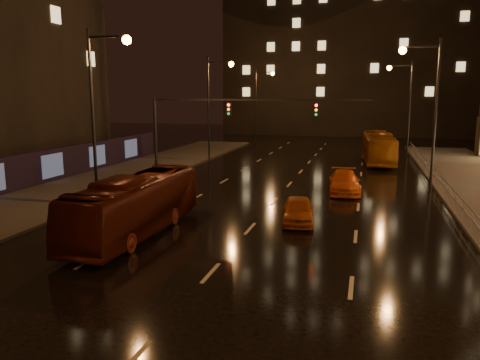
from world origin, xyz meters
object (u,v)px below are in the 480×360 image
object	(u,v)px
taxi_near	(298,210)
taxi_far	(344,182)
bus_curb	(378,148)
bus_red	(136,205)

from	to	relation	value
taxi_near	taxi_far	size ratio (longest dim) A/B	0.79
bus_curb	taxi_near	world-z (taller)	bus_curb
taxi_near	taxi_far	distance (m)	8.55
bus_red	taxi_far	size ratio (longest dim) A/B	2.02
bus_red	bus_curb	world-z (taller)	bus_curb
bus_curb	bus_red	bearing A→B (deg)	-115.91
bus_curb	taxi_near	distance (m)	23.92
bus_red	taxi_far	xyz separation A→B (m)	(8.92, 12.21, -0.67)
bus_red	taxi_near	size ratio (longest dim) A/B	2.57
taxi_near	bus_red	bearing A→B (deg)	-159.02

